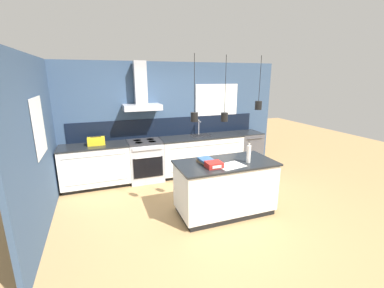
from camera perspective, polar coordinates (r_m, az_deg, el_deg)
The scene contains 13 objects.
ground_plane at distance 4.69m, azimuth 1.69°, elevation -14.35°, with size 16.00×16.00×0.00m, color tan.
wall_back at distance 6.05m, azimuth -5.61°, elevation 5.94°, with size 5.60×2.35×2.60m.
wall_left at distance 4.67m, azimuth -30.70°, elevation 0.61°, with size 0.08×3.80×2.60m.
counter_run_left at distance 5.78m, azimuth -20.63°, elevation -4.55°, with size 1.39×0.64×0.91m.
counter_run_sink at distance 6.21m, azimuth 2.07°, elevation -2.24°, with size 1.99×0.64×1.27m.
oven_range at distance 5.84m, azimuth -10.28°, elevation -3.65°, with size 0.73×0.66×0.91m.
dishwasher at distance 6.78m, azimuth 12.14°, elevation -1.14°, with size 0.59×0.65×0.91m.
kitchen_island at distance 4.45m, azimuth 7.33°, elevation -9.52°, with size 1.65×0.84×0.91m.
bottle_on_island at distance 4.29m, azimuth 12.49°, elevation -2.10°, with size 0.07×0.07×0.35m.
book_stack at distance 4.20m, azimuth 3.27°, elevation -3.76°, with size 0.27×0.36×0.08m.
red_supply_box at distance 4.01m, azimuth 4.90°, elevation -4.61°, with size 0.25×0.22×0.09m.
paper_pile at distance 4.12m, azimuth 8.60°, elevation -4.78°, with size 0.47×0.38×0.01m.
yellow_toolbox at distance 5.63m, azimuth -20.52°, elevation 0.59°, with size 0.34×0.18×0.19m.
Camera 1 is at (-1.55, -3.79, 2.29)m, focal length 24.00 mm.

